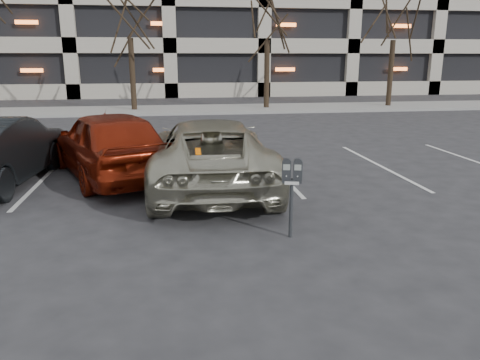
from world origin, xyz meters
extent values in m
plane|color=#28282B|center=(0.00, 0.00, 0.00)|extent=(140.00, 140.00, 0.00)
cube|color=gray|center=(0.00, 16.00, 0.06)|extent=(80.00, 4.00, 0.12)
cube|color=silver|center=(-4.20, 2.30, 0.01)|extent=(0.10, 5.20, 0.00)
cube|color=silver|center=(-1.40, 2.30, 0.01)|extent=(0.10, 5.20, 0.00)
cube|color=silver|center=(1.40, 2.30, 0.01)|extent=(0.10, 5.20, 0.00)
cube|color=silver|center=(4.20, 2.30, 0.01)|extent=(0.10, 5.20, 0.00)
cube|color=silver|center=(7.00, 2.30, 0.01)|extent=(0.10, 5.20, 0.00)
cylinder|color=black|center=(-3.00, 16.00, 1.84)|extent=(0.28, 0.28, 3.68)
cylinder|color=black|center=(4.00, 16.00, 1.81)|extent=(0.28, 0.28, 3.61)
cylinder|color=black|center=(11.00, 16.00, 1.82)|extent=(0.28, 0.28, 3.65)
cylinder|color=black|center=(0.61, -2.23, 0.45)|extent=(0.06, 0.06, 0.90)
cube|color=black|center=(0.61, -2.23, 0.92)|extent=(0.32, 0.18, 0.06)
cube|color=silver|center=(0.60, -2.28, 0.90)|extent=(0.21, 0.06, 0.05)
cube|color=gray|center=(0.51, -2.27, 1.15)|extent=(0.10, 0.04, 0.09)
cube|color=gray|center=(0.68, -2.31, 1.15)|extent=(0.10, 0.04, 0.09)
imported|color=#B2B098|center=(-0.37, 0.91, 0.75)|extent=(2.66, 5.48, 1.50)
cube|color=orange|center=(-0.72, -0.04, 1.50)|extent=(0.10, 0.20, 0.01)
imported|color=maroon|center=(-2.62, 2.08, 0.81)|extent=(3.53, 5.14, 1.62)
camera|label=1|loc=(-1.22, -8.99, 2.78)|focal=35.00mm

